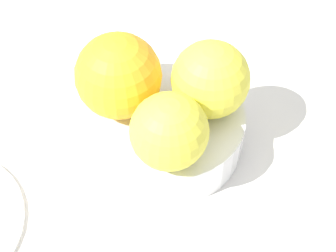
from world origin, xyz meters
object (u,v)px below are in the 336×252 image
object	(u,v)px
orange_in_bowl_1	(119,74)
orange_in_bowl_2	(210,80)
fruit_bowl	(168,130)
orange_in_bowl_0	(169,131)

from	to	relation	value
orange_in_bowl_1	orange_in_bowl_2	size ratio (longest dim) A/B	1.10
fruit_bowl	orange_in_bowl_1	xyz separation A→B (cm)	(4.65, -0.24, 6.36)
orange_in_bowl_0	orange_in_bowl_2	distance (cm)	6.96
orange_in_bowl_0	orange_in_bowl_2	world-z (taller)	orange_in_bowl_2
fruit_bowl	orange_in_bowl_2	bearing A→B (deg)	-150.47
fruit_bowl	orange_in_bowl_0	bearing A→B (deg)	105.72
fruit_bowl	orange_in_bowl_2	distance (cm)	7.23
fruit_bowl	orange_in_bowl_0	distance (cm)	7.50
fruit_bowl	orange_in_bowl_2	xyz separation A→B (cm)	(-3.49, -1.98, 6.01)
orange_in_bowl_0	orange_in_bowl_1	size ratio (longest dim) A/B	0.85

